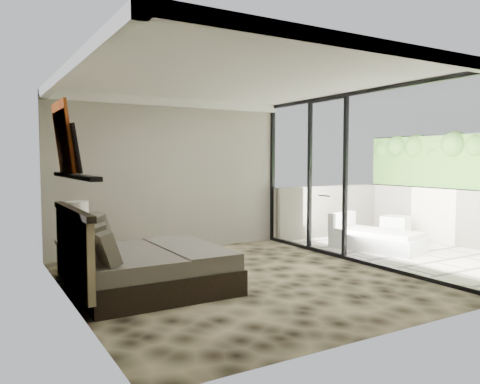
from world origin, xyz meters
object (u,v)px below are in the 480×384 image
bed (143,266)px  lounger (375,239)px  table_lamp (78,216)px  ottoman (396,228)px  nightstand (78,258)px

bed → lounger: size_ratio=1.07×
table_lamp → ottoman: size_ratio=1.12×
bed → table_lamp: table_lamp is taller
nightstand → ottoman: nightstand is taller
bed → table_lamp: 1.45m
bed → lounger: (4.68, 0.48, -0.12)m
lounger → table_lamp: bearing=157.0°
nightstand → bed: bearing=-47.4°
bed → lounger: 4.70m
nightstand → table_lamp: bearing=65.3°
nightstand → ottoman: size_ratio=1.05×
bed → nightstand: (-0.57, 1.19, -0.05)m
bed → lounger: bed is taller
nightstand → ottoman: bearing=14.9°
table_lamp → ottoman: (6.36, -0.24, -0.63)m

